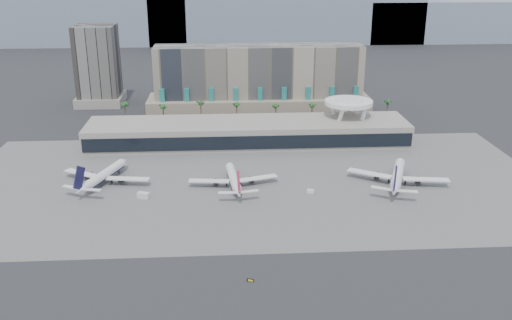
{
  "coord_description": "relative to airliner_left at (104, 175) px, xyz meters",
  "views": [
    {
      "loc": [
        -13.51,
        -180.44,
        96.97
      ],
      "look_at": [
        0.01,
        40.0,
        15.87
      ],
      "focal_mm": 40.0,
      "sensor_mm": 36.0,
      "label": 1
    }
  ],
  "objects": [
    {
      "name": "palm_row",
      "position": [
        73.51,
        87.53,
        6.72
      ],
      "size": [
        157.8,
        2.8,
        13.1
      ],
      "color": "brown",
      "rests_on": "ground"
    },
    {
      "name": "mountain_ridge",
      "position": [
        94.39,
        412.53,
        26.11
      ],
      "size": [
        680.0,
        60.0,
        70.0
      ],
      "color": "gray",
      "rests_on": "ground"
    },
    {
      "name": "apron_pad",
      "position": [
        66.51,
        -2.47,
        -3.75
      ],
      "size": [
        260.0,
        130.0,
        0.06
      ],
      "primitive_type": "cube",
      "color": "#5B5B59",
      "rests_on": "ground"
    },
    {
      "name": "airliner_right",
      "position": [
        129.56,
        -8.91,
        0.24
      ],
      "size": [
        42.68,
        44.07,
        15.95
      ],
      "rotation": [
        0.0,
        0.0,
        -0.36
      ],
      "color": "white",
      "rests_on": "ground"
    },
    {
      "name": "airliner_left",
      "position": [
        0.0,
        0.0,
        0.0
      ],
      "size": [
        40.23,
        41.56,
        14.99
      ],
      "rotation": [
        0.0,
        0.0,
        -0.35
      ],
      "color": "white",
      "rests_on": "ground"
    },
    {
      "name": "office_tower",
      "position": [
        -28.49,
        142.53,
        19.16
      ],
      "size": [
        30.0,
        30.0,
        52.0
      ],
      "color": "black",
      "rests_on": "ground"
    },
    {
      "name": "service_vehicle_b",
      "position": [
        89.9,
        -16.69,
        -3.0
      ],
      "size": [
        3.47,
        2.82,
        1.55
      ],
      "primitive_type": "cube",
      "rotation": [
        0.0,
        0.0,
        -0.42
      ],
      "color": "silver",
      "rests_on": "ground"
    },
    {
      "name": "airliner_centre",
      "position": [
        57.42,
        -7.09,
        -0.23
      ],
      "size": [
        39.48,
        40.8,
        14.09
      ],
      "rotation": [
        0.0,
        0.0,
        0.1
      ],
      "color": "white",
      "rests_on": "ground"
    },
    {
      "name": "saucer_structure",
      "position": [
        121.51,
        58.53,
        14.67
      ],
      "size": [
        26.0,
        26.0,
        21.89
      ],
      "color": "white",
      "rests_on": "ground"
    },
    {
      "name": "hotel",
      "position": [
        76.51,
        116.94,
        13.03
      ],
      "size": [
        140.0,
        30.0,
        42.0
      ],
      "color": "#9F917B",
      "rests_on": "ground"
    },
    {
      "name": "taxiway_sign",
      "position": [
        60.64,
        -84.26,
        -3.29
      ],
      "size": [
        2.15,
        0.97,
        0.99
      ],
      "rotation": [
        0.0,
        0.0,
        -0.33
      ],
      "color": "black",
      "rests_on": "ground"
    },
    {
      "name": "ground",
      "position": [
        66.51,
        -57.47,
        -3.78
      ],
      "size": [
        900.0,
        900.0,
        0.0
      ],
      "primitive_type": "plane",
      "color": "#232326",
      "rests_on": "ground"
    },
    {
      "name": "terminal",
      "position": [
        66.51,
        52.37,
        2.73
      ],
      "size": [
        170.0,
        32.5,
        14.5
      ],
      "color": "#A49C90",
      "rests_on": "ground"
    },
    {
      "name": "service_vehicle_a",
      "position": [
        19.45,
        -17.62,
        -2.55
      ],
      "size": [
        5.56,
        3.94,
        2.46
      ],
      "primitive_type": "cube",
      "rotation": [
        0.0,
        0.0,
        -0.32
      ],
      "color": "silver",
      "rests_on": "ground"
    }
  ]
}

